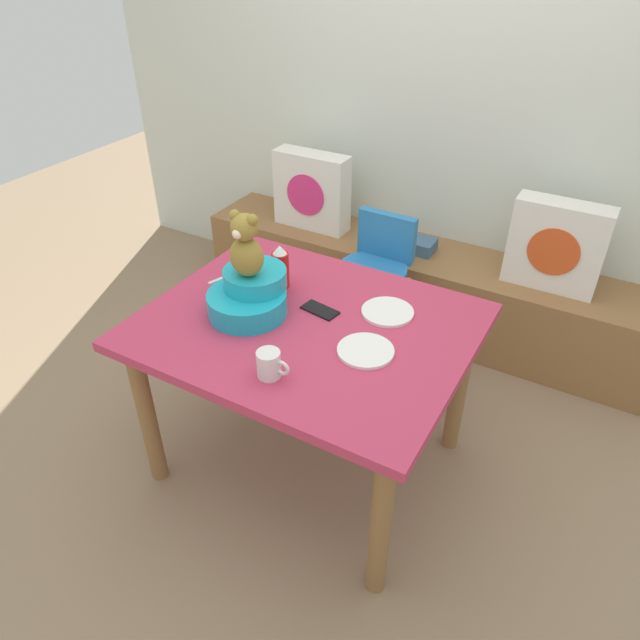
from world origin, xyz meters
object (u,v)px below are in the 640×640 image
Objects in this scene: dining_table at (307,345)px; dinner_plate_far at (388,312)px; pillow_floral_left at (312,191)px; highchair at (374,273)px; book_stack at (416,245)px; pillow_floral_right at (556,246)px; dinner_plate_near at (366,351)px; teddy_bear at (246,246)px; coffee_mug at (270,364)px; ketchup_bottle at (280,267)px; infant_seat_teal at (250,295)px; cell_phone at (320,310)px.

dinner_plate_far reaches higher than dining_table.
highchair is at bearing -34.70° from pillow_floral_left.
book_stack is 1.24m from dining_table.
dinner_plate_near is (-0.40, -1.27, 0.07)m from pillow_floral_right.
book_stack is 1.35m from dinner_plate_near.
highchair is 3.95× the size of dinner_plate_far.
coffee_mug is at bearing -45.54° from teddy_bear.
ketchup_bottle is 0.55m from dinner_plate_near.
ketchup_bottle is (-0.19, -1.06, 0.33)m from book_stack.
highchair is at bearing -97.03° from book_stack.
dinner_plate_far is (0.46, 0.03, -0.08)m from ketchup_bottle.
dinner_plate_near is 1.00× the size of dinner_plate_far.
dining_table is at bearing 168.96° from dinner_plate_near.
ketchup_bottle reaches higher than coffee_mug.
infant_seat_teal is (-0.90, -1.25, 0.13)m from pillow_floral_right.
dinner_plate_far is at bearing 27.98° from infant_seat_teal.
teddy_bear reaches higher than highchair.
dinner_plate_far is 0.26m from cell_phone.
infant_seat_teal is at bearing 178.50° from dinner_plate_near.
highchair is at bearing 118.86° from dinner_plate_far.
coffee_mug is (0.28, -0.28, -0.23)m from teddy_bear.
highchair is 4.27× the size of ketchup_bottle.
dinner_plate_far is 1.39× the size of cell_phone.
teddy_bear is at bearing -69.62° from pillow_floral_left.
dining_table is 0.30m from dinner_plate_near.
infant_seat_teal is (-0.22, -0.04, 0.18)m from dining_table.
coffee_mug is (0.09, -1.56, 0.29)m from book_stack.
highchair is at bearing 97.23° from coffee_mug.
dinner_plate_near is at bearing -107.59° from pillow_floral_right.
pillow_floral_left is 1.34m from infant_seat_teal.
dining_table is 6.02× the size of dinner_plate_near.
dinner_plate_far is at bearing 97.33° from dinner_plate_near.
pillow_floral_right reaches higher than highchair.
pillow_floral_left is 1.76× the size of teddy_bear.
dining_table is 6.02× the size of dinner_plate_far.
dining_table is 10.03× the size of coffee_mug.
pillow_floral_right is 2.20× the size of book_stack.
book_stack is 0.25× the size of highchair.
pillow_floral_right reaches higher than cell_phone.
dinner_plate_far is at bearing -47.42° from pillow_floral_left.
book_stack is 1.39× the size of cell_phone.
highchair is at bearing 78.09° from ketchup_bottle.
teddy_bear is 0.38m from cell_phone.
ketchup_bottle is at bearing -130.60° from pillow_floral_right.
pillow_floral_right is 1.10m from dinner_plate_far.
dinner_plate_near is at bearing 50.99° from coffee_mug.
dinner_plate_near is at bearing -109.26° from cell_phone.
pillow_floral_left is 3.67× the size of coffee_mug.
infant_seat_teal is at bearing 128.66° from cell_phone.
ketchup_bottle is at bearing -101.91° from highchair.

